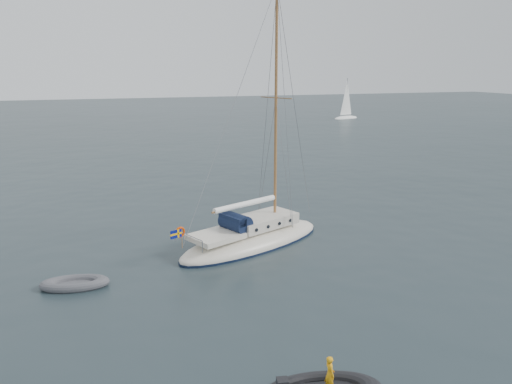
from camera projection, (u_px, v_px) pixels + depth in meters
name	position (u px, v px, depth m)	size (l,w,h in m)	color
ground	(289.00, 252.00, 27.62)	(300.00, 300.00, 0.00)	black
sailboat	(253.00, 226.00, 28.41)	(10.44, 3.13, 14.88)	silver
dinghy	(75.00, 284.00, 23.05)	(3.14, 1.42, 0.45)	#525258
distant_yacht_b	(346.00, 100.00, 98.97)	(6.33, 3.37, 8.38)	white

